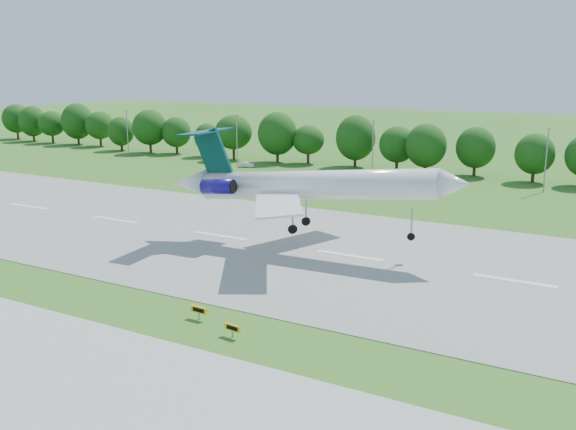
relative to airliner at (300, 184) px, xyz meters
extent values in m
plane|color=#27631A|center=(7.00, -24.79, -8.71)|extent=(600.00, 600.00, 0.00)
cube|color=gray|center=(7.00, 0.21, -8.67)|extent=(400.00, 45.00, 0.08)
cube|color=#ADADA8|center=(7.00, -42.79, -8.67)|extent=(400.00, 23.00, 0.08)
cylinder|color=#382314|center=(-133.00, 67.21, -6.91)|extent=(0.70, 0.70, 3.60)
sphere|color=#143A0E|center=(-133.00, 67.21, -2.51)|extent=(8.40, 8.40, 8.40)
cylinder|color=#382314|center=(-93.00, 67.21, -6.91)|extent=(0.70, 0.70, 3.60)
sphere|color=#143A0E|center=(-93.00, 67.21, -2.51)|extent=(8.40, 8.40, 8.40)
cylinder|color=#382314|center=(-53.00, 67.21, -6.91)|extent=(0.70, 0.70, 3.60)
sphere|color=#143A0E|center=(-53.00, 67.21, -2.51)|extent=(8.40, 8.40, 8.40)
cylinder|color=#382314|center=(-13.00, 67.21, -6.91)|extent=(0.70, 0.70, 3.60)
sphere|color=#143A0E|center=(-13.00, 67.21, -2.51)|extent=(8.40, 8.40, 8.40)
cylinder|color=gray|center=(-83.00, 57.21, -2.71)|extent=(0.24, 0.24, 12.00)
cube|color=gray|center=(-83.00, 57.21, 3.39)|extent=(0.90, 0.25, 0.18)
cylinder|color=gray|center=(-48.00, 57.21, -2.71)|extent=(0.24, 0.24, 12.00)
cube|color=gray|center=(-48.00, 57.21, 3.39)|extent=(0.90, 0.25, 0.18)
cylinder|color=gray|center=(-13.00, 57.21, -2.71)|extent=(0.24, 0.24, 12.00)
cube|color=gray|center=(-13.00, 57.21, 3.39)|extent=(0.90, 0.25, 0.18)
cylinder|color=gray|center=(22.00, 57.21, -2.71)|extent=(0.24, 0.24, 12.00)
cube|color=gray|center=(22.00, 57.21, 3.39)|extent=(0.90, 0.25, 0.18)
cylinder|color=white|center=(1.97, 0.21, 0.00)|extent=(31.79, 7.03, 6.15)
cone|color=white|center=(19.24, 2.07, 1.39)|extent=(4.00, 4.03, 3.92)
cone|color=white|center=(-16.13, -1.74, -1.03)|extent=(5.66, 4.21, 4.05)
cube|color=white|center=(0.88, -7.27, -1.19)|extent=(11.52, 14.35, 0.68)
cube|color=white|center=(-0.69, 7.29, -1.19)|extent=(9.35, 14.57, 0.68)
cube|color=#043536|center=(-12.59, -1.36, 3.18)|extent=(5.72, 1.13, 7.16)
cube|color=#043536|center=(-13.64, -1.47, 6.13)|extent=(4.40, 10.24, 0.50)
cylinder|color=navy|center=(-10.22, -3.84, -0.68)|extent=(4.73, 2.46, 2.33)
cylinder|color=navy|center=(-10.81, 1.57, -0.68)|extent=(4.73, 2.46, 2.33)
cylinder|color=gray|center=(14.46, 1.56, -3.66)|extent=(0.21, 0.21, 3.66)
cylinder|color=black|center=(14.46, 1.56, -5.49)|extent=(0.97, 0.41, 0.94)
cylinder|color=gray|center=(0.14, -2.30, -3.66)|extent=(0.25, 0.25, 3.66)
cylinder|color=black|center=(0.14, -2.30, -5.49)|extent=(1.19, 0.59, 1.15)
cylinder|color=gray|center=(-0.36, 2.28, -3.66)|extent=(0.25, 0.25, 3.66)
cylinder|color=black|center=(-0.36, 2.28, -5.49)|extent=(1.19, 0.59, 1.15)
cube|color=gray|center=(2.97, -25.81, -8.32)|extent=(0.12, 0.12, 0.79)
cube|color=#FFB70D|center=(2.97, -25.81, -7.76)|extent=(1.81, 0.28, 0.62)
cube|color=black|center=(2.96, -25.94, -7.76)|extent=(1.35, 0.08, 0.39)
cube|color=gray|center=(8.07, -27.70, -8.34)|extent=(0.12, 0.12, 0.75)
cube|color=#FFB70D|center=(8.07, -27.70, -7.81)|extent=(1.71, 0.40, 0.59)
cube|color=black|center=(8.05, -27.81, -7.81)|extent=(1.27, 0.18, 0.37)
imported|color=silver|center=(-44.30, 55.61, -8.08)|extent=(4.04, 2.34, 1.26)
imported|color=silver|center=(-8.27, 56.65, -8.05)|extent=(4.12, 3.27, 1.32)
camera|label=1|loc=(38.17, -71.42, 14.69)|focal=40.00mm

